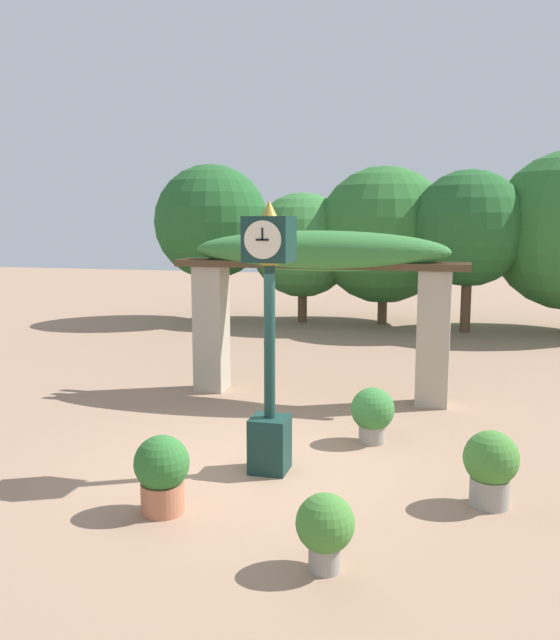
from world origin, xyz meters
name	(u,v)px	position (x,y,z in m)	size (l,w,h in m)	color
ground_plane	(261,465)	(0.00, 0.00, 0.00)	(60.00, 60.00, 0.00)	#9E7A60
pedestal_clock	(270,335)	(0.16, -0.15, 1.74)	(0.55, 0.59, 3.37)	#14332D
pergola	(318,273)	(0.00, 3.52, 2.21)	(5.13, 1.14, 2.95)	#A89E89
potted_plant_near_left	(491,465)	(2.80, -0.53, 0.47)	(0.61, 0.61, 0.85)	gray
potted_plant_near_right	(325,527)	(1.30, -2.37, 0.41)	(0.54, 0.54, 0.72)	gray
potted_plant_far_left	(373,413)	(1.27, 1.28, 0.44)	(0.62, 0.62, 0.79)	gray
potted_plant_far_right	(162,472)	(-0.63, -1.62, 0.46)	(0.60, 0.60, 0.86)	#B26B4C
tree_line	(412,232)	(1.01, 12.00, 2.76)	(14.25, 4.51, 5.01)	brown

